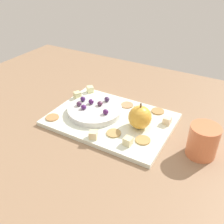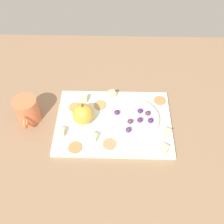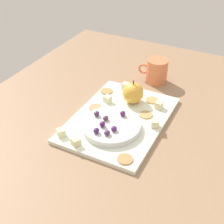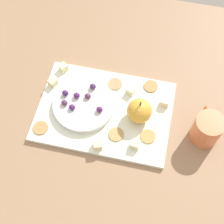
# 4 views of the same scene
# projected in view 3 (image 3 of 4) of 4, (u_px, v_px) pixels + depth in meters

# --- Properties ---
(table) EXTENTS (1.31, 0.97, 0.04)m
(table) POSITION_uv_depth(u_px,v_px,m) (113.00, 135.00, 0.94)
(table) COLOR #927053
(table) RESTS_ON ground
(platter) EXTENTS (0.37, 0.26, 0.01)m
(platter) POSITION_uv_depth(u_px,v_px,m) (120.00, 120.00, 0.96)
(platter) COLOR silver
(platter) RESTS_ON table
(serving_dish) EXTENTS (0.17, 0.17, 0.02)m
(serving_dish) POSITION_uv_depth(u_px,v_px,m) (112.00, 126.00, 0.91)
(serving_dish) COLOR silver
(serving_dish) RESTS_ON platter
(apple_whole) EXTENTS (0.07, 0.07, 0.07)m
(apple_whole) POSITION_uv_depth(u_px,v_px,m) (133.00, 93.00, 1.01)
(apple_whole) COLOR gold
(apple_whole) RESTS_ON platter
(apple_stem) EXTENTS (0.01, 0.01, 0.01)m
(apple_stem) POSITION_uv_depth(u_px,v_px,m) (133.00, 82.00, 0.98)
(apple_stem) COLOR brown
(apple_stem) RESTS_ON apple_whole
(cheese_cube_0) EXTENTS (0.03, 0.03, 0.02)m
(cheese_cube_0) POSITION_uv_depth(u_px,v_px,m) (61.00, 133.00, 0.88)
(cheese_cube_0) COLOR beige
(cheese_cube_0) RESTS_ON platter
(cheese_cube_1) EXTENTS (0.02, 0.02, 0.02)m
(cheese_cube_1) POSITION_uv_depth(u_px,v_px,m) (125.00, 86.00, 1.09)
(cheese_cube_1) COLOR beige
(cheese_cube_1) RESTS_ON platter
(cheese_cube_2) EXTENTS (0.03, 0.03, 0.02)m
(cheese_cube_2) POSITION_uv_depth(u_px,v_px,m) (108.00, 99.00, 1.02)
(cheese_cube_2) COLOR beige
(cheese_cube_2) RESTS_ON platter
(cheese_cube_3) EXTENTS (0.02, 0.02, 0.02)m
(cheese_cube_3) POSITION_uv_depth(u_px,v_px,m) (159.00, 105.00, 0.99)
(cheese_cube_3) COLOR beige
(cheese_cube_3) RESTS_ON platter
(cheese_cube_4) EXTENTS (0.03, 0.03, 0.02)m
(cheese_cube_4) POSITION_uv_depth(u_px,v_px,m) (76.00, 142.00, 0.85)
(cheese_cube_4) COLOR beige
(cheese_cube_4) RESTS_ON platter
(cheese_cube_5) EXTENTS (0.03, 0.03, 0.02)m
(cheese_cube_5) POSITION_uv_depth(u_px,v_px,m) (155.00, 123.00, 0.91)
(cheese_cube_5) COLOR beige
(cheese_cube_5) RESTS_ON platter
(cracker_0) EXTENTS (0.04, 0.04, 0.00)m
(cracker_0) POSITION_uv_depth(u_px,v_px,m) (146.00, 115.00, 0.96)
(cracker_0) COLOR tan
(cracker_0) RESTS_ON platter
(cracker_1) EXTENTS (0.04, 0.04, 0.00)m
(cracker_1) POSITION_uv_depth(u_px,v_px,m) (95.00, 108.00, 1.00)
(cracker_1) COLOR tan
(cracker_1) RESTS_ON platter
(cracker_2) EXTENTS (0.04, 0.04, 0.00)m
(cracker_2) POSITION_uv_depth(u_px,v_px,m) (125.00, 159.00, 0.81)
(cracker_2) COLOR #B9804D
(cracker_2) RESTS_ON platter
(cracker_3) EXTENTS (0.04, 0.04, 0.00)m
(cracker_3) POSITION_uv_depth(u_px,v_px,m) (107.00, 91.00, 1.08)
(cracker_3) COLOR #AC814D
(cracker_3) RESTS_ON platter
(cracker_4) EXTENTS (0.04, 0.04, 0.00)m
(cracker_4) POSITION_uv_depth(u_px,v_px,m) (152.00, 100.00, 1.03)
(cracker_4) COLOR tan
(cracker_4) RESTS_ON platter
(grape_0) EXTENTS (0.02, 0.02, 0.01)m
(grape_0) POSITION_uv_depth(u_px,v_px,m) (106.00, 118.00, 0.91)
(grape_0) COLOR #572D4A
(grape_0) RESTS_ON serving_dish
(grape_1) EXTENTS (0.02, 0.02, 0.02)m
(grape_1) POSITION_uv_depth(u_px,v_px,m) (97.00, 113.00, 0.93)
(grape_1) COLOR #452D55
(grape_1) RESTS_ON serving_dish
(grape_2) EXTENTS (0.02, 0.02, 0.02)m
(grape_2) POSITION_uv_depth(u_px,v_px,m) (123.00, 114.00, 0.93)
(grape_2) COLOR #511F5C
(grape_2) RESTS_ON serving_dish
(grape_3) EXTENTS (0.02, 0.02, 0.01)m
(grape_3) POSITION_uv_depth(u_px,v_px,m) (114.00, 129.00, 0.87)
(grape_3) COLOR #4B1D63
(grape_3) RESTS_ON serving_dish
(grape_4) EXTENTS (0.02, 0.02, 0.01)m
(grape_4) POSITION_uv_depth(u_px,v_px,m) (107.00, 133.00, 0.86)
(grape_4) COLOR #4F2D4F
(grape_4) RESTS_ON serving_dish
(grape_5) EXTENTS (0.02, 0.02, 0.02)m
(grape_5) POSITION_uv_depth(u_px,v_px,m) (102.00, 124.00, 0.89)
(grape_5) COLOR #4E1E5D
(grape_5) RESTS_ON serving_dish
(grape_6) EXTENTS (0.02, 0.02, 0.02)m
(grape_6) POSITION_uv_depth(u_px,v_px,m) (96.00, 131.00, 0.86)
(grape_6) COLOR #42205D
(grape_6) RESTS_ON serving_dish
(cup) EXTENTS (0.08, 0.11, 0.09)m
(cup) POSITION_uv_depth(u_px,v_px,m) (157.00, 71.00, 1.13)
(cup) COLOR #DA7347
(cup) RESTS_ON table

